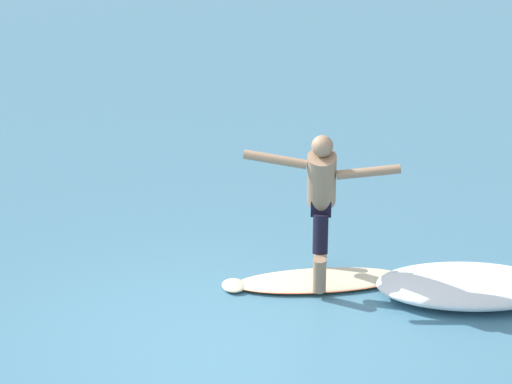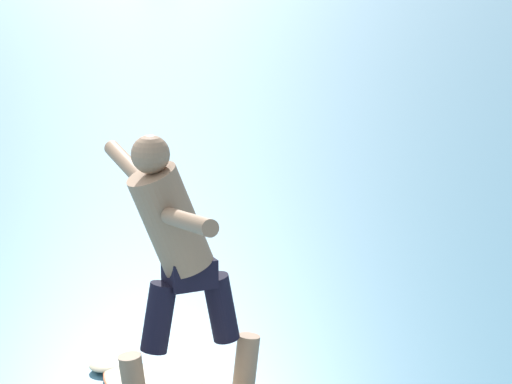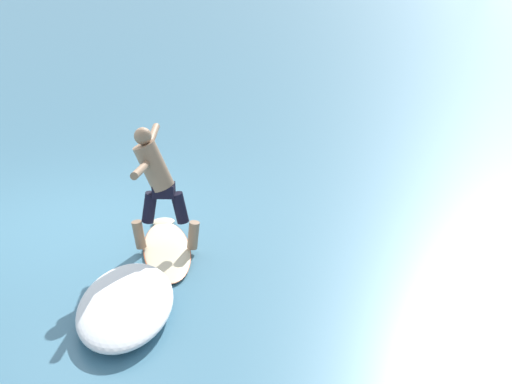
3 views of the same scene
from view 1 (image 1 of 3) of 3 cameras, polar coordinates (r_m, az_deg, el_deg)
ground_plane at (r=11.06m, az=-1.50°, el=-7.18°), size 200.00×200.00×0.00m
surfboard at (r=12.19m, az=2.87°, el=-4.19°), size 1.89×1.14×0.21m
surfer at (r=11.74m, az=3.09°, el=-0.15°), size 1.33×0.99×1.57m
wave_foam_at_tail at (r=12.02m, az=9.92°, el=-4.38°), size 2.04×1.74×0.26m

